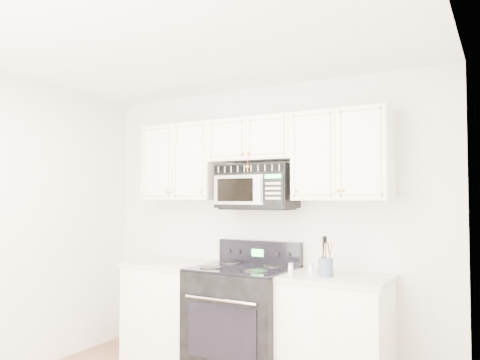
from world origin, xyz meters
The scene contains 9 objects.
room centered at (0.00, 0.00, 1.30)m, with size 3.51×3.51×2.61m.
base_cabinet_left centered at (-0.80, 1.44, 0.43)m, with size 0.86×0.65×0.92m.
base_cabinet_right centered at (0.80, 1.44, 0.43)m, with size 0.86×0.65×0.92m.
range centered at (-0.02, 1.40, 0.48)m, with size 0.84×0.76×1.14m.
upper_cabinets centered at (0.00, 1.58, 1.93)m, with size 2.44×0.37×0.75m.
microwave centered at (0.03, 1.57, 1.65)m, with size 0.71×0.41×0.39m.
utensil_crock centered at (0.75, 1.35, 1.00)m, with size 0.12×0.12×0.31m.
shaker_salt centered at (0.48, 1.27, 0.97)m, with size 0.04×0.04×0.10m.
shaker_pepper centered at (0.63, 1.34, 0.97)m, with size 0.04×0.04×0.10m.
Camera 1 is at (1.98, -2.22, 1.54)m, focal length 35.00 mm.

